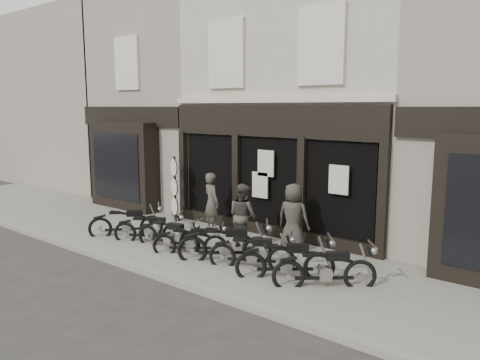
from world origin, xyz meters
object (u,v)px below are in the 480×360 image
Objects in this scene: motorcycle_5 at (253,256)px; motorcycle_6 at (286,264)px; man_right at (293,217)px; man_left at (212,202)px; motorcycle_7 at (326,273)px; motorcycle_2 at (169,238)px; motorcycle_3 at (191,244)px; advert_sign_post at (175,192)px; man_centre at (243,215)px; motorcycle_1 at (150,232)px; motorcycle_0 at (127,225)px; motorcycle_4 at (226,248)px.

motorcycle_6 reaches higher than motorcycle_5.
man_left is at bearing -7.21° from man_right.
motorcycle_6 is 0.94m from motorcycle_7.
man_left is (-2.89, 1.75, 0.62)m from motorcycle_5.
motorcycle_2 is 1.22× the size of motorcycle_3.
man_left is 1.78m from advert_sign_post.
man_centre is (0.67, 1.30, 0.61)m from motorcycle_3.
motorcycle_1 is 0.97× the size of motorcycle_6.
motorcycle_5 reaches higher than motorcycle_2.
man_left is at bearing -0.68° from motorcycle_0.
motorcycle_7 is (5.45, 0.11, 0.03)m from motorcycle_1.
motorcycle_4 is 1.12× the size of man_right.
motorcycle_6 reaches higher than motorcycle_1.
man_centre is (3.36, 1.23, 0.57)m from motorcycle_0.
motorcycle_5 is at bearing 168.31° from man_left.
motorcycle_0 is 0.87× the size of motorcycle_2.
motorcycle_6 is at bearing -48.15° from motorcycle_0.
motorcycle_3 is 0.94× the size of man_right.
advert_sign_post is (-1.13, 2.01, 0.71)m from motorcycle_1.
motorcycle_0 is 4.56m from motorcycle_5.
advert_sign_post is (-5.64, 1.97, 0.68)m from motorcycle_6.
motorcycle_7 is at bearing -30.92° from motorcycle_1.
motorcycle_2 is 4.60m from motorcycle_7.
advert_sign_post is at bearing 14.41° from man_left.
motorcycle_1 is at bearing -38.17° from advert_sign_post.
man_right is 4.68m from advert_sign_post.
motorcycle_3 is at bearing 74.53° from man_centre.
motorcycle_4 is 2.01m from man_right.
motorcycle_2 is (0.86, -0.07, 0.00)m from motorcycle_1.
motorcycle_3 is 0.88× the size of motorcycle_5.
motorcycle_1 is 0.96× the size of motorcycle_5.
man_centre is (-0.40, 1.16, 0.54)m from motorcycle_4.
motorcycle_3 is 1.87m from motorcycle_5.
motorcycle_0 reaches higher than motorcycle_5.
man_right is at bearing -4.92° from motorcycle_1.
man_left is 1.01× the size of man_right.
motorcycle_0 is at bearing 15.19° from man_right.
man_centre is (-2.18, 1.18, 0.56)m from motorcycle_6.
motorcycle_1 is 2.06m from man_left.
motorcycle_4 is 1.16× the size of man_centre.
motorcycle_6 is (3.66, 0.12, 0.03)m from motorcycle_2.
motorcycle_2 reaches higher than motorcycle_1.
motorcycle_5 is (0.80, 0.04, -0.05)m from motorcycle_4.
motorcycle_4 reaches higher than motorcycle_6.
man_centre is at bearing 71.82° from motorcycle_4.
motorcycle_3 is (0.81, 0.00, -0.02)m from motorcycle_2.
motorcycle_6 is at bearing -33.77° from motorcycle_3.
motorcycle_0 reaches higher than motorcycle_1.
advert_sign_post reaches higher than motorcycle_4.
advert_sign_post reaches higher than motorcycle_5.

